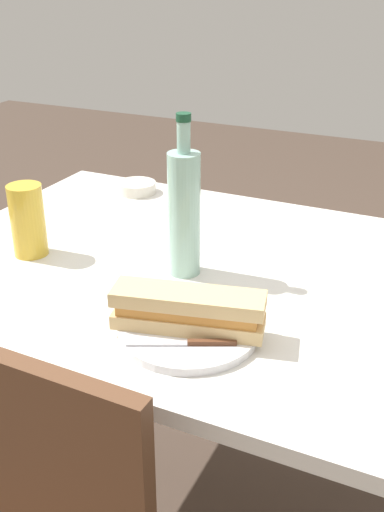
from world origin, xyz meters
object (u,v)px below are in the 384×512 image
at_px(knife_near, 188,343).
at_px(water_bottle, 183,211).
at_px(dining_table, 192,310).
at_px(olive_bowl, 137,187).
at_px(baguette_sandwich_near, 188,310).
at_px(plate_near, 188,331).
at_px(beer_glass, 28,220).

height_order(knife_near, water_bottle, water_bottle).
height_order(dining_table, olive_bowl, olive_bowl).
bearing_deg(baguette_sandwich_near, olive_bowl, -53.24).
distance_m(plate_near, knife_near, 0.05).
xyz_separation_m(dining_table, olive_bowl, (0.32, -0.33, 0.13)).
height_order(water_bottle, olive_bowl, water_bottle).
relative_size(baguette_sandwich_near, beer_glass, 1.70).
bearing_deg(knife_near, baguette_sandwich_near, -64.34).
bearing_deg(dining_table, beer_glass, 16.53).
xyz_separation_m(knife_near, beer_glass, (0.47, -0.19, 0.06)).
height_order(dining_table, knife_near, knife_near).
relative_size(knife_near, water_bottle, 0.51).
bearing_deg(baguette_sandwich_near, knife_near, 115.66).
relative_size(baguette_sandwich_near, water_bottle, 0.82).
bearing_deg(plate_near, dining_table, -66.19).
bearing_deg(knife_near, plate_near, -64.34).
bearing_deg(plate_near, olive_bowl, -53.24).
bearing_deg(beer_glass, dining_table, -163.47).
distance_m(plate_near, baguette_sandwich_near, 0.04).
height_order(water_bottle, beer_glass, water_bottle).
bearing_deg(plate_near, knife_near, 115.66).
height_order(dining_table, beer_glass, beer_glass).
xyz_separation_m(plate_near, water_bottle, (0.11, -0.21, 0.13)).
distance_m(dining_table, baguette_sandwich_near, 0.31).
relative_size(dining_table, plate_near, 4.79).
distance_m(knife_near, olive_bowl, 0.77).
height_order(baguette_sandwich_near, olive_bowl, baguette_sandwich_near).
xyz_separation_m(dining_table, beer_glass, (0.34, 0.10, 0.19)).
xyz_separation_m(plate_near, olive_bowl, (0.43, -0.58, 0.01)).
height_order(knife_near, olive_bowl, olive_bowl).
xyz_separation_m(plate_near, beer_glass, (0.45, -0.14, 0.07)).
height_order(baguette_sandwich_near, knife_near, baguette_sandwich_near).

